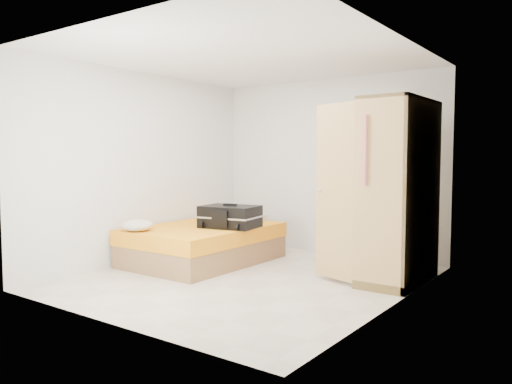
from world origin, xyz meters
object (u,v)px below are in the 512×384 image
Objects in this scene: bed at (203,244)px; round_cushion at (137,225)px; wardrobe at (394,196)px; suitcase at (230,217)px; person at (338,207)px.

round_cushion is at bearing -113.26° from bed.
wardrobe is at bearing 24.87° from round_cushion.
suitcase is 2.09× the size of round_cushion.
wardrobe is 2.19m from suitcase.
suitcase is at bearing 103.64° from person.
bed is at bearing 66.74° from round_cushion.
round_cushion is (-0.74, -0.96, -0.07)m from suitcase.
suitcase is (-1.33, -0.55, -0.17)m from person.
wardrobe is 2.53× the size of suitcase.
suitcase reaches higher than round_cushion.
bed is at bearing -169.10° from wardrobe.
wardrobe reaches higher than suitcase.
person is 4.11× the size of round_cushion.
wardrobe is (2.50, 0.48, 0.75)m from bed.
person is 1.45m from suitcase.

